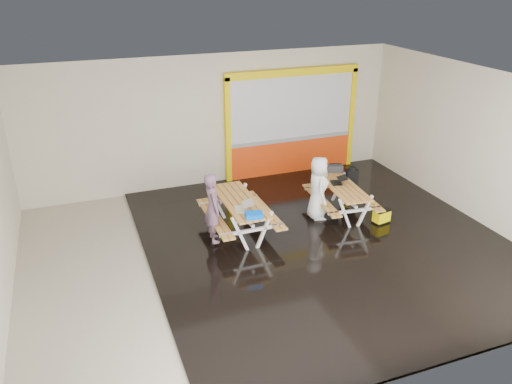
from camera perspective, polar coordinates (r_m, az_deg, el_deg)
name	(u,v)px	position (r m, az deg, el deg)	size (l,w,h in m)	color
room	(272,175)	(9.98, 1.82, 1.97)	(10.02, 8.02, 3.52)	#B8AF9C
deck	(324,240)	(11.22, 7.65, -5.39)	(7.50, 7.98, 0.05)	black
kiosk	(292,125)	(14.32, 4.01, 7.51)	(3.88, 0.16, 3.00)	#EC3F0D
picnic_table_left	(240,208)	(11.15, -1.86, -1.83)	(1.43, 2.09, 0.83)	#BB8138
picnic_table_right	(342,192)	(12.20, 9.61, -0.06)	(1.46, 2.01, 0.76)	#BB8138
person_left	(213,208)	(10.68, -4.85, -1.76)	(0.56, 0.37, 1.54)	#6D4D63
person_right	(318,188)	(11.83, 6.98, 0.45)	(0.74, 0.48, 1.50)	white
laptop_left	(243,207)	(10.63, -1.43, -1.69)	(0.45, 0.42, 0.17)	silver
laptop_right	(338,181)	(12.24, 9.22, 1.22)	(0.44, 0.41, 0.16)	black
blue_pouch	(254,215)	(10.29, -0.22, -2.61)	(0.35, 0.25, 0.10)	#0059F1
toolbox	(335,168)	(12.90, 8.85, 2.64)	(0.44, 0.32, 0.23)	black
backpack	(352,176)	(12.91, 10.67, 1.74)	(0.32, 0.24, 0.50)	black
dark_case	(330,215)	(12.14, 8.27, -2.52)	(0.37, 0.28, 0.14)	black
fluke_bag	(382,216)	(12.09, 13.89, -2.65)	(0.43, 0.32, 0.33)	black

